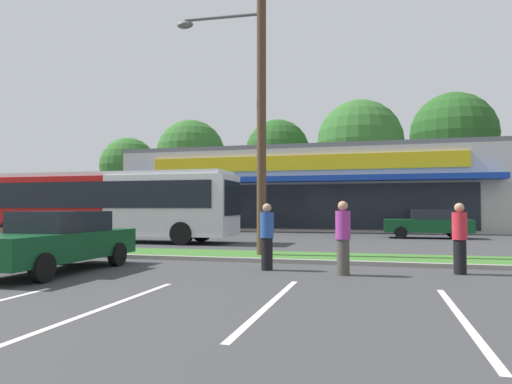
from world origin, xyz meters
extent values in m
cube|color=#386B28|center=(0.00, 14.00, 0.06)|extent=(56.00, 2.20, 0.12)
cube|color=gray|center=(0.00, 12.78, 0.06)|extent=(56.00, 0.24, 0.12)
cube|color=silver|center=(2.75, 6.12, 0.00)|extent=(0.12, 4.80, 0.01)
cube|color=silver|center=(5.25, 7.11, 0.00)|extent=(0.12, 4.80, 0.01)
cube|color=silver|center=(8.16, 6.79, 0.00)|extent=(0.12, 4.80, 0.01)
cube|color=#BCB7AD|center=(2.03, 36.40, 2.80)|extent=(26.27, 12.60, 5.60)
cube|color=black|center=(2.03, 30.06, 1.68)|extent=(22.06, 0.08, 2.91)
cube|color=#14389E|center=(2.03, 29.40, 3.47)|extent=(24.69, 1.40, 0.35)
cube|color=gold|center=(2.03, 30.02, 4.60)|extent=(21.01, 0.16, 1.01)
cube|color=slate|center=(2.03, 36.40, 5.75)|extent=(26.27, 12.60, 0.30)
cylinder|color=#473323|center=(-20.22, 46.61, 2.00)|extent=(0.44, 0.44, 4.00)
sphere|color=#2D6026|center=(-20.22, 46.61, 6.37)|extent=(6.33, 6.33, 6.33)
cylinder|color=#473323|center=(-11.99, 45.08, 2.31)|extent=(0.44, 0.44, 4.63)
sphere|color=#2D6026|center=(-11.99, 45.08, 7.31)|extent=(7.15, 7.15, 7.15)
cylinder|color=#473323|center=(-2.39, 44.00, 2.40)|extent=(0.44, 0.44, 4.80)
sphere|color=#23511E|center=(-2.39, 44.00, 7.14)|extent=(6.23, 6.23, 6.23)
cylinder|color=#473323|center=(5.55, 42.92, 2.31)|extent=(0.44, 0.44, 4.62)
sphere|color=#2D6026|center=(5.55, 42.92, 7.56)|extent=(7.85, 7.85, 7.85)
cylinder|color=#473323|center=(14.02, 46.14, 2.74)|extent=(0.44, 0.44, 5.49)
sphere|color=#23511E|center=(14.02, 46.14, 8.46)|extent=(7.91, 7.91, 7.91)
cylinder|color=#4C3826|center=(3.44, 13.83, 5.45)|extent=(0.30, 0.30, 10.91)
cylinder|color=#59595B|center=(2.14, 13.77, 7.85)|extent=(2.60, 0.21, 0.10)
ellipsoid|color=#59595B|center=(0.84, 13.72, 7.70)|extent=(0.56, 0.32, 0.24)
cube|color=#B71414|center=(-8.31, 19.10, 1.70)|extent=(6.91, 2.55, 2.70)
cube|color=silver|center=(-2.03, 19.10, 1.70)|extent=(5.65, 2.55, 2.70)
cube|color=silver|center=(-5.49, 19.10, 3.15)|extent=(12.05, 2.30, 0.20)
cube|color=black|center=(-5.48, 17.80, 2.19)|extent=(11.55, 0.06, 1.19)
cube|color=black|center=(0.82, 19.10, 2.02)|extent=(0.06, 2.17, 1.51)
cylinder|color=black|center=(-1.09, 20.27, 0.50)|extent=(1.00, 0.30, 1.00)
cylinder|color=black|center=(-1.09, 17.93, 0.50)|extent=(1.00, 0.30, 1.00)
cylinder|color=black|center=(-6.43, 20.27, 0.50)|extent=(1.00, 0.30, 1.00)
cylinder|color=black|center=(-6.43, 17.93, 0.50)|extent=(1.00, 0.30, 1.00)
cylinder|color=black|center=(-9.88, 20.27, 0.50)|extent=(1.00, 0.30, 1.00)
cylinder|color=black|center=(-9.88, 17.93, 0.50)|extent=(1.00, 0.30, 1.00)
cube|color=brown|center=(-4.33, 12.30, 0.45)|extent=(1.60, 0.45, 0.06)
cube|color=brown|center=(-4.33, 12.10, 0.73)|extent=(1.60, 0.06, 0.44)
cube|color=#333338|center=(-3.72, 12.30, 0.23)|extent=(0.08, 0.36, 0.45)
cube|color=#333338|center=(-4.93, 12.30, 0.23)|extent=(0.08, 0.36, 0.45)
cube|color=#0C3F1E|center=(9.54, 25.45, 0.65)|extent=(4.37, 1.73, 0.67)
cube|color=black|center=(9.76, 25.45, 1.26)|extent=(1.97, 1.52, 0.54)
cylinder|color=black|center=(8.18, 24.62, 0.32)|extent=(0.64, 0.22, 0.64)
cylinder|color=black|center=(8.18, 26.27, 0.32)|extent=(0.64, 0.22, 0.64)
cylinder|color=black|center=(10.89, 24.62, 0.32)|extent=(0.64, 0.22, 0.64)
cylinder|color=black|center=(10.89, 26.27, 0.32)|extent=(0.64, 0.22, 0.64)
cube|color=#0C3F1E|center=(-0.78, 9.46, 0.66)|extent=(1.79, 4.78, 0.67)
cube|color=black|center=(-0.78, 9.70, 1.25)|extent=(1.57, 2.15, 0.52)
cylinder|color=black|center=(0.07, 7.98, 0.32)|extent=(0.22, 0.64, 0.64)
cylinder|color=black|center=(0.07, 10.95, 0.32)|extent=(0.22, 0.64, 0.64)
cylinder|color=black|center=(-1.63, 10.95, 0.32)|extent=(0.22, 0.64, 0.64)
cube|color=#0C3F1E|center=(-14.78, 25.17, 0.66)|extent=(4.75, 1.82, 0.68)
cube|color=black|center=(-14.54, 25.17, 1.24)|extent=(2.14, 1.60, 0.47)
cylinder|color=black|center=(-16.25, 24.30, 0.32)|extent=(0.64, 0.22, 0.64)
cylinder|color=black|center=(-16.25, 26.03, 0.32)|extent=(0.64, 0.22, 0.64)
cylinder|color=black|center=(-13.31, 24.30, 0.32)|extent=(0.64, 0.22, 0.64)
cylinder|color=black|center=(-13.31, 26.03, 0.32)|extent=(0.64, 0.22, 0.64)
cylinder|color=#47423D|center=(6.20, 10.75, 0.43)|extent=(0.30, 0.30, 0.85)
cylinder|color=#99338C|center=(6.20, 10.75, 1.19)|extent=(0.36, 0.36, 0.67)
sphere|color=tan|center=(6.20, 10.75, 1.64)|extent=(0.23, 0.23, 0.23)
cylinder|color=black|center=(8.92, 11.62, 0.42)|extent=(0.29, 0.29, 0.83)
cylinder|color=red|center=(8.92, 11.62, 1.16)|extent=(0.35, 0.35, 0.66)
sphere|color=tan|center=(8.92, 11.62, 1.60)|extent=(0.23, 0.23, 0.23)
cylinder|color=black|center=(4.24, 11.16, 0.41)|extent=(0.29, 0.29, 0.83)
cylinder|color=#264C99|center=(4.24, 11.16, 1.16)|extent=(0.34, 0.34, 0.66)
sphere|color=tan|center=(4.24, 11.16, 1.60)|extent=(0.23, 0.23, 0.23)
camera|label=1|loc=(6.99, -0.50, 1.60)|focal=32.63mm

